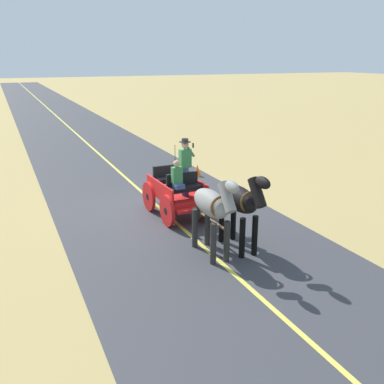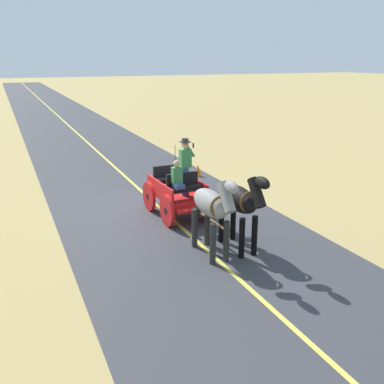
% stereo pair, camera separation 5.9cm
% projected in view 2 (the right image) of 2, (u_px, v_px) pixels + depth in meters
% --- Properties ---
extents(ground_plane, '(200.00, 200.00, 0.00)m').
position_uv_depth(ground_plane, '(161.00, 209.00, 14.44)').
color(ground_plane, tan).
extents(road_surface, '(6.79, 160.00, 0.01)m').
position_uv_depth(road_surface, '(161.00, 209.00, 14.44)').
color(road_surface, '#38383D').
rests_on(road_surface, ground).
extents(road_centre_stripe, '(0.12, 160.00, 0.00)m').
position_uv_depth(road_centre_stripe, '(161.00, 208.00, 14.43)').
color(road_centre_stripe, '#DBCC4C').
rests_on(road_centre_stripe, road_surface).
extents(horse_drawn_carriage, '(1.48, 4.51, 2.50)m').
position_uv_depth(horse_drawn_carriage, '(178.00, 191.00, 13.58)').
color(horse_drawn_carriage, red).
rests_on(horse_drawn_carriage, ground).
extents(horse_near_side, '(0.57, 2.13, 2.21)m').
position_uv_depth(horse_near_side, '(240.00, 202.00, 10.99)').
color(horse_near_side, black).
rests_on(horse_near_side, ground).
extents(horse_off_side, '(0.57, 2.13, 2.21)m').
position_uv_depth(horse_off_side, '(212.00, 206.00, 10.66)').
color(horse_off_side, gray).
rests_on(horse_off_side, ground).
extents(traffic_cone, '(0.32, 0.32, 0.50)m').
position_uv_depth(traffic_cone, '(198.00, 170.00, 18.30)').
color(traffic_cone, orange).
rests_on(traffic_cone, ground).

